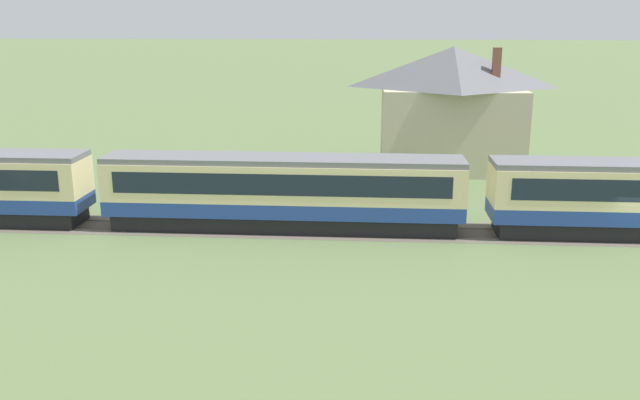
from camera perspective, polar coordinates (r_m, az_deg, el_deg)
The scene contains 4 objects.
ground_plane at distance 38.60m, azimuth 24.83°, elevation -3.20°, with size 600.00×600.00×0.00m, color #607547.
passenger_train at distance 36.53m, azimuth -2.70°, elevation 0.90°, with size 102.34×2.86×4.03m.
railway_track at distance 38.71m, azimuth -13.68°, elevation -2.12°, with size 152.31×3.60×0.04m.
station_house_grey_roof at distance 51.92m, azimuth 10.99°, elevation 7.73°, with size 11.05×7.82×9.11m.
Camera 1 is at (-13.77, -34.24, 11.31)m, focal length 38.00 mm.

